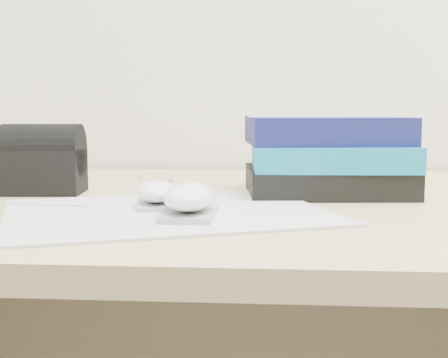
# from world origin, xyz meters

# --- Properties ---
(desk) EXTENTS (1.60, 0.80, 0.73)m
(desk) POSITION_xyz_m (0.00, 1.64, 0.50)
(desk) COLOR tan
(desk) RESTS_ON ground
(mousepad) EXTENTS (0.47, 0.42, 0.00)m
(mousepad) POSITION_xyz_m (-0.16, 1.44, 0.73)
(mousepad) COLOR #9FA1A8
(mousepad) RESTS_ON desk
(mouse_rear) EXTENTS (0.07, 0.10, 0.04)m
(mouse_rear) POSITION_xyz_m (-0.18, 1.47, 0.75)
(mouse_rear) COLOR #ADACAF
(mouse_rear) RESTS_ON mousepad
(mouse_front) EXTENTS (0.06, 0.11, 0.05)m
(mouse_front) POSITION_xyz_m (-0.13, 1.40, 0.75)
(mouse_front) COLOR #A2A2A4
(mouse_front) RESTS_ON mousepad
(usb_cable) EXTENTS (0.20, 0.03, 0.00)m
(usb_cable) POSITION_xyz_m (-0.36, 1.48, 0.73)
(usb_cable) COLOR white
(usb_cable) RESTS_ON mousepad
(book_stack) EXTENTS (0.26, 0.21, 0.12)m
(book_stack) POSITION_xyz_m (0.06, 1.63, 0.79)
(book_stack) COLOR black
(book_stack) RESTS_ON desk
(pouch) EXTENTS (0.12, 0.09, 0.11)m
(pouch) POSITION_xyz_m (-0.38, 1.60, 0.78)
(pouch) COLOR black
(pouch) RESTS_ON desk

